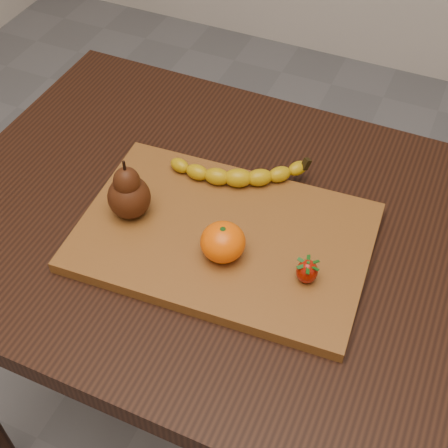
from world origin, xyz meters
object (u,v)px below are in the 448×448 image
at_px(cutting_board, 224,237).
at_px(mandarin, 223,242).
at_px(table, 236,264).
at_px(pear, 128,188).

distance_m(cutting_board, mandarin, 0.06).
xyz_separation_m(table, cutting_board, (-0.01, -0.04, 0.11)).
bearing_deg(mandarin, cutting_board, 111.90).
distance_m(pear, mandarin, 0.17).
xyz_separation_m(table, pear, (-0.16, -0.06, 0.17)).
bearing_deg(cutting_board, mandarin, -71.84).
relative_size(pear, mandarin, 1.57).
relative_size(table, pear, 9.40).
distance_m(cutting_board, pear, 0.17).
bearing_deg(pear, cutting_board, 7.32).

